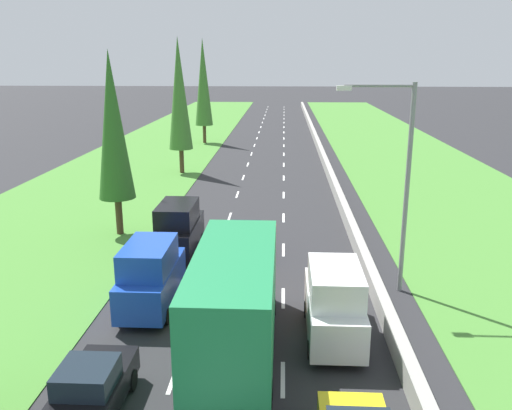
{
  "coord_description": "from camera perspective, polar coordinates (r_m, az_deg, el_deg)",
  "views": [
    {
      "loc": [
        1.66,
        0.05,
        9.85
      ],
      "look_at": [
        0.08,
        30.79,
        1.44
      ],
      "focal_mm": 37.39,
      "sensor_mm": 36.0,
      "label": 1
    }
  ],
  "objects": [
    {
      "name": "median_barrier",
      "position": [
        60.82,
        6.75,
        6.25
      ],
      "size": [
        0.44,
        120.0,
        0.85
      ],
      "primitive_type": "cube",
      "color": "#9E9B93",
      "rests_on": "ground"
    },
    {
      "name": "white_van_right_lane",
      "position": [
        19.68,
        8.34,
        -10.32
      ],
      "size": [
        1.96,
        4.9,
        2.82
      ],
      "color": "white",
      "rests_on": "ground"
    },
    {
      "name": "blue_sedan_centre_lane",
      "position": [
        27.78,
        -1.11,
        -3.71
      ],
      "size": [
        1.82,
        4.5,
        1.64
      ],
      "color": "#1E47B7",
      "rests_on": "ground"
    },
    {
      "name": "black_van_left_lane",
      "position": [
        27.83,
        -8.27,
        -2.56
      ],
      "size": [
        1.96,
        4.9,
        2.82
      ],
      "color": "black",
      "rests_on": "ground"
    },
    {
      "name": "grass_verge_left",
      "position": [
        62.41,
        -10.42,
        5.96
      ],
      "size": [
        14.0,
        140.0,
        0.04
      ],
      "primitive_type": "cube",
      "color": "#478433",
      "rests_on": "ground"
    },
    {
      "name": "poplar_tree_fourth",
      "position": [
        65.3,
        -5.67,
        12.91
      ],
      "size": [
        2.11,
        2.11,
        12.39
      ],
      "color": "#4C3823",
      "rests_on": "ground"
    },
    {
      "name": "black_hatchback_left_lane",
      "position": [
        16.62,
        -17.2,
        -18.32
      ],
      "size": [
        1.74,
        3.9,
        1.72
      ],
      "color": "black",
      "rests_on": "ground"
    },
    {
      "name": "poplar_tree_third",
      "position": [
        47.63,
        -8.21,
        11.65
      ],
      "size": [
        2.1,
        2.1,
        11.84
      ],
      "color": "#4C3823",
      "rests_on": "ground"
    },
    {
      "name": "green_box_truck_centre_lane",
      "position": [
        17.72,
        -2.04,
        -10.37
      ],
      "size": [
        2.46,
        9.4,
        4.18
      ],
      "color": "black",
      "rests_on": "ground"
    },
    {
      "name": "ground_plane",
      "position": [
        60.78,
        1.34,
        5.94
      ],
      "size": [
        300.0,
        300.0,
        0.0
      ],
      "primitive_type": "plane",
      "color": "#28282B",
      "rests_on": "ground"
    },
    {
      "name": "street_light_mast",
      "position": [
        23.02,
        15.11,
        3.18
      ],
      "size": [
        3.2,
        0.28,
        9.0
      ],
      "color": "gray",
      "rests_on": "ground"
    },
    {
      "name": "lane_markings",
      "position": [
        60.78,
        1.34,
        5.94
      ],
      "size": [
        3.64,
        116.0,
        0.01
      ],
      "color": "white",
      "rests_on": "ground"
    },
    {
      "name": "grass_verge_right",
      "position": [
        62.06,
        14.77,
        5.65
      ],
      "size": [
        14.0,
        140.0,
        0.04
      ],
      "primitive_type": "cube",
      "color": "#478433",
      "rests_on": "ground"
    },
    {
      "name": "poplar_tree_second",
      "position": [
        30.87,
        -15.06,
        8.11
      ],
      "size": [
        2.06,
        2.06,
        10.46
      ],
      "color": "#4C3823",
      "rests_on": "ground"
    },
    {
      "name": "blue_van_left_lane",
      "position": [
        22.2,
        -11.18,
        -7.41
      ],
      "size": [
        1.96,
        4.9,
        2.82
      ],
      "color": "#1E47B7",
      "rests_on": "ground"
    }
  ]
}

